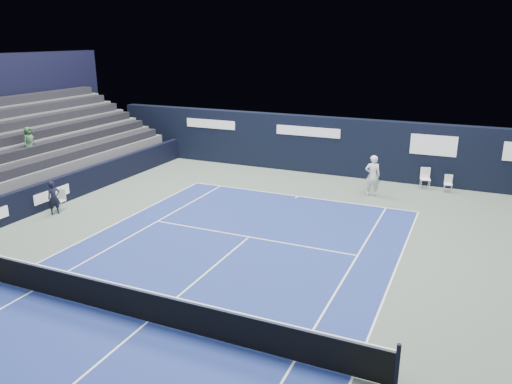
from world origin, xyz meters
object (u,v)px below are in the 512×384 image
at_px(tennis_net, 146,305).
at_px(folding_chair_back_b, 448,182).
at_px(line_judge_chair, 61,198).
at_px(tennis_player, 372,175).
at_px(folding_chair_back_a, 425,174).

bearing_deg(tennis_net, folding_chair_back_b, 67.60).
distance_m(line_judge_chair, tennis_player, 14.11).
distance_m(folding_chair_back_a, line_judge_chair, 17.17).
bearing_deg(tennis_player, folding_chair_back_b, 32.30).
bearing_deg(line_judge_chair, tennis_net, -43.73).
bearing_deg(folding_chair_back_b, tennis_net, -120.35).
xyz_separation_m(tennis_net, tennis_player, (3.13, 13.47, 0.47)).
height_order(folding_chair_back_a, line_judge_chair, folding_chair_back_a).
relative_size(folding_chair_back_a, tennis_player, 0.53).
distance_m(tennis_net, tennis_player, 13.84).
relative_size(folding_chair_back_b, line_judge_chair, 0.95).
bearing_deg(tennis_player, line_judge_chair, -147.73).
xyz_separation_m(folding_chair_back_a, line_judge_chair, (-14.09, -9.82, -0.18)).
height_order(line_judge_chair, tennis_player, tennis_player).
distance_m(folding_chair_back_b, line_judge_chair, 17.97).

